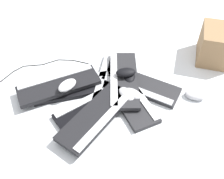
# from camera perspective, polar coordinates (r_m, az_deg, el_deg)

# --- Properties ---
(ground_plane) EXTENTS (3.20, 3.20, 0.00)m
(ground_plane) POSITION_cam_1_polar(r_m,az_deg,el_deg) (1.39, -2.92, -0.22)
(ground_plane) COLOR silver
(keyboard_0) EXTENTS (0.46, 0.30, 0.03)m
(keyboard_0) POSITION_cam_1_polar(r_m,az_deg,el_deg) (1.34, 3.74, -1.50)
(keyboard_0) COLOR #232326
(keyboard_0) RESTS_ON ground
(keyboard_1) EXTENTS (0.46, 0.26, 0.03)m
(keyboard_1) POSITION_cam_1_polar(r_m,az_deg,el_deg) (1.41, 6.34, 1.04)
(keyboard_1) COLOR #232326
(keyboard_1) RESTS_ON ground
(keyboard_2) EXTENTS (0.37, 0.45, 0.03)m
(keyboard_2) POSITION_cam_1_polar(r_m,az_deg,el_deg) (1.43, -0.17, 2.42)
(keyboard_2) COLOR black
(keyboard_2) RESTS_ON ground
(keyboard_3) EXTENTS (0.36, 0.45, 0.03)m
(keyboard_3) POSITION_cam_1_polar(r_m,az_deg,el_deg) (1.40, -8.73, 0.46)
(keyboard_3) COLOR black
(keyboard_3) RESTS_ON ground
(keyboard_4) EXTENTS (0.24, 0.46, 0.03)m
(keyboard_4) POSITION_cam_1_polar(r_m,az_deg,el_deg) (1.30, -3.60, -3.71)
(keyboard_4) COLOR black
(keyboard_4) RESTS_ON ground
(keyboard_5) EXTENTS (0.41, 0.42, 0.03)m
(keyboard_5) POSITION_cam_1_polar(r_m,az_deg,el_deg) (1.39, 2.62, 2.43)
(keyboard_5) COLOR #232326
(keyboard_5) RESTS_ON keyboard_2
(keyboard_6) EXTENTS (0.31, 0.46, 0.03)m
(keyboard_6) POSITION_cam_1_polar(r_m,az_deg,el_deg) (1.39, -12.08, 1.06)
(keyboard_6) COLOR black
(keyboard_6) RESTS_ON keyboard_3
(keyboard_7) EXTENTS (0.20, 0.46, 0.03)m
(keyboard_7) POSITION_cam_1_polar(r_m,az_deg,el_deg) (1.22, -3.51, -5.95)
(keyboard_7) COLOR black
(keyboard_7) RESTS_ON keyboard_4
(mouse_0) EXTENTS (0.12, 0.08, 0.04)m
(mouse_0) POSITION_cam_1_polar(r_m,az_deg,el_deg) (1.31, 4.63, -1.01)
(mouse_0) COLOR #B7B7BC
(mouse_0) RESTS_ON keyboard_0
(mouse_1) EXTENTS (0.12, 0.13, 0.04)m
(mouse_1) POSITION_cam_1_polar(r_m,az_deg,el_deg) (1.40, 3.98, 2.98)
(mouse_1) COLOR black
(mouse_1) RESTS_ON keyboard_1
(mouse_2) EXTENTS (0.12, 0.09, 0.04)m
(mouse_2) POSITION_cam_1_polar(r_m,az_deg,el_deg) (1.30, 3.35, -1.09)
(mouse_2) COLOR #B7B7BC
(mouse_2) RESTS_ON keyboard_0
(mouse_3) EXTENTS (0.13, 0.11, 0.04)m
(mouse_3) POSITION_cam_1_polar(r_m,az_deg,el_deg) (1.41, 18.44, -1.24)
(mouse_3) COLOR #B7B7BC
(mouse_3) RESTS_ON ground
(mouse_4) EXTENTS (0.07, 0.11, 0.04)m
(mouse_4) POSITION_cam_1_polar(r_m,az_deg,el_deg) (1.32, -10.19, 0.97)
(mouse_4) COLOR silver
(mouse_4) RESTS_ON keyboard_6
(mouse_5) EXTENTS (0.12, 0.13, 0.04)m
(mouse_5) POSITION_cam_1_polar(r_m,az_deg,el_deg) (1.38, 3.18, 3.94)
(mouse_5) COLOR black
(mouse_5) RESTS_ON keyboard_5
(cable_0) EXTENTS (0.28, 0.65, 0.01)m
(cable_0) POSITION_cam_1_polar(r_m,az_deg,el_deg) (1.55, -19.04, 3.14)
(cable_0) COLOR black
(cable_0) RESTS_ON ground
(cardboard_box) EXTENTS (0.29, 0.31, 0.20)m
(cardboard_box) POSITION_cam_1_polar(r_m,az_deg,el_deg) (1.66, 22.69, 9.45)
(cardboard_box) COLOR olive
(cardboard_box) RESTS_ON ground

